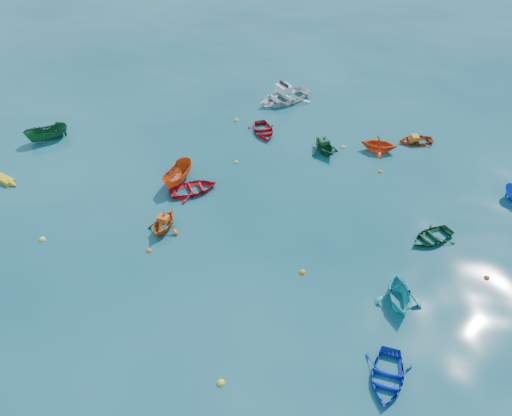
# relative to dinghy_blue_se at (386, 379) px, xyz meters

# --- Properties ---
(ground) EXTENTS (160.00, 160.00, 0.00)m
(ground) POSITION_rel_dinghy_blue_se_xyz_m (-7.87, 5.77, 0.00)
(ground) COLOR #093A47
(ground) RESTS_ON ground
(dinghy_blue_se) EXTENTS (2.65, 3.41, 0.65)m
(dinghy_blue_se) POSITION_rel_dinghy_blue_se_xyz_m (0.00, 0.00, 0.00)
(dinghy_blue_se) COLOR #0F2CC1
(dinghy_blue_se) RESTS_ON ground
(dinghy_orange_w) EXTENTS (2.52, 2.81, 1.31)m
(dinghy_orange_w) POSITION_rel_dinghy_blue_se_xyz_m (-13.23, 8.31, 0.00)
(dinghy_orange_w) COLOR #C44D12
(dinghy_orange_w) RESTS_ON ground
(dinghy_green_e) EXTENTS (3.56, 3.41, 0.60)m
(dinghy_green_e) POSITION_rel_dinghy_blue_se_xyz_m (3.01, 10.02, 0.00)
(dinghy_green_e) COLOR #0F4120
(dinghy_green_e) RESTS_ON ground
(dinghy_cyan_se) EXTENTS (2.79, 3.16, 1.54)m
(dinghy_cyan_se) POSITION_rel_dinghy_blue_se_xyz_m (0.75, 4.80, 0.00)
(dinghy_cyan_se) COLOR #1DABB5
(dinghy_cyan_se) RESTS_ON ground
(dinghy_red_nw) EXTENTS (3.98, 3.64, 0.68)m
(dinghy_red_nw) POSITION_rel_dinghy_blue_se_xyz_m (-12.41, 12.32, 0.00)
(dinghy_red_nw) COLOR red
(dinghy_red_nw) RESTS_ON ground
(sampan_orange_n) EXTENTS (1.88, 3.53, 1.30)m
(sampan_orange_n) POSITION_rel_dinghy_blue_se_xyz_m (-13.72, 13.19, 0.00)
(sampan_orange_n) COLOR #CE4713
(sampan_orange_n) RESTS_ON ground
(dinghy_green_n) EXTENTS (3.25, 3.36, 1.35)m
(dinghy_green_n) POSITION_rel_dinghy_blue_se_xyz_m (-3.97, 18.62, 0.00)
(dinghy_green_n) COLOR #114924
(dinghy_green_n) RESTS_ON ground
(dinghy_red_ne) EXTENTS (3.02, 2.47, 0.55)m
(dinghy_red_ne) POSITION_rel_dinghy_blue_se_xyz_m (2.95, 21.13, 0.00)
(dinghy_red_ne) COLOR #B6370F
(dinghy_red_ne) RESTS_ON ground
(dinghy_red_far) EXTENTS (3.16, 3.63, 0.63)m
(dinghy_red_far) POSITION_rel_dinghy_blue_se_xyz_m (-8.88, 20.59, 0.00)
(dinghy_red_far) COLOR #A70D16
(dinghy_red_far) RESTS_ON ground
(dinghy_orange_far) EXTENTS (2.82, 2.48, 1.40)m
(dinghy_orange_far) POSITION_rel_dinghy_blue_se_xyz_m (0.08, 19.47, 0.00)
(dinghy_orange_far) COLOR #DC4214
(dinghy_orange_far) RESTS_ON ground
(sampan_green_far) EXTENTS (3.32, 2.93, 1.25)m
(sampan_green_far) POSITION_rel_dinghy_blue_se_xyz_m (-25.32, 16.86, 0.00)
(sampan_green_far) COLOR #124F27
(sampan_green_far) RESTS_ON ground
(motorboat_white) EXTENTS (5.97, 5.89, 1.61)m
(motorboat_white) POSITION_rel_dinghy_blue_se_xyz_m (-7.96, 26.26, 0.00)
(motorboat_white) COLOR silver
(motorboat_white) RESTS_ON ground
(tarp_orange_a) EXTENTS (0.76, 0.62, 0.33)m
(tarp_orange_a) POSITION_rel_dinghy_blue_se_xyz_m (-13.22, 8.36, 0.82)
(tarp_orange_a) COLOR #D14F15
(tarp_orange_a) RESTS_ON dinghy_orange_w
(tarp_green_b) EXTENTS (0.84, 0.79, 0.33)m
(tarp_green_b) POSITION_rel_dinghy_blue_se_xyz_m (-4.02, 18.71, 0.84)
(tarp_green_b) COLOR #124823
(tarp_green_b) RESTS_ON dinghy_green_n
(tarp_orange_b) EXTENTS (0.67, 0.79, 0.33)m
(tarp_orange_b) POSITION_rel_dinghy_blue_se_xyz_m (2.85, 21.11, 0.44)
(tarp_orange_b) COLOR orange
(tarp_orange_b) RESTS_ON dinghy_red_ne
(buoy_or_a) EXTENTS (0.31, 0.31, 0.31)m
(buoy_or_a) POSITION_rel_dinghy_blue_se_xyz_m (-13.54, 6.29, 0.00)
(buoy_or_a) COLOR #FF590D
(buoy_or_a) RESTS_ON ground
(buoy_ye_a) EXTENTS (0.37, 0.37, 0.37)m
(buoy_ye_a) POSITION_rel_dinghy_blue_se_xyz_m (-7.49, -1.43, 0.00)
(buoy_ye_a) COLOR yellow
(buoy_ye_a) RESTS_ON ground
(buoy_or_b) EXTENTS (0.36, 0.36, 0.36)m
(buoy_or_b) POSITION_rel_dinghy_blue_se_xyz_m (-4.43, 6.04, 0.00)
(buoy_or_b) COLOR orange
(buoy_or_b) RESTS_ON ground
(buoy_ye_b) EXTENTS (0.38, 0.38, 0.38)m
(buoy_ye_b) POSITION_rel_dinghy_blue_se_xyz_m (-20.25, 6.17, 0.00)
(buoy_ye_b) COLOR #FFF11A
(buoy_ye_b) RESTS_ON ground
(buoy_or_c) EXTENTS (0.30, 0.30, 0.30)m
(buoy_or_c) POSITION_rel_dinghy_blue_se_xyz_m (-12.34, 13.15, 0.00)
(buoy_or_c) COLOR orange
(buoy_or_c) RESTS_ON ground
(buoy_ye_c) EXTENTS (0.31, 0.31, 0.31)m
(buoy_ye_c) POSITION_rel_dinghy_blue_se_xyz_m (-10.25, 16.18, 0.00)
(buoy_ye_c) COLOR yellow
(buoy_ye_c) RESTS_ON ground
(buoy_or_d) EXTENTS (0.31, 0.31, 0.31)m
(buoy_or_d) POSITION_rel_dinghy_blue_se_xyz_m (5.78, 7.30, 0.00)
(buoy_or_d) COLOR #E3520C
(buoy_or_d) RESTS_ON ground
(buoy_ye_d) EXTENTS (0.38, 0.38, 0.38)m
(buoy_ye_d) POSITION_rel_dinghy_blue_se_xyz_m (-11.40, 22.15, 0.00)
(buoy_ye_d) COLOR gold
(buoy_ye_d) RESTS_ON ground
(buoy_or_e) EXTENTS (0.33, 0.33, 0.33)m
(buoy_or_e) POSITION_rel_dinghy_blue_se_xyz_m (0.18, 16.65, 0.00)
(buoy_or_e) COLOR orange
(buoy_or_e) RESTS_ON ground
(buoy_ye_e) EXTENTS (0.34, 0.34, 0.34)m
(buoy_ye_e) POSITION_rel_dinghy_blue_se_xyz_m (-2.55, 19.47, 0.00)
(buoy_ye_e) COLOR yellow
(buoy_ye_e) RESTS_ON ground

